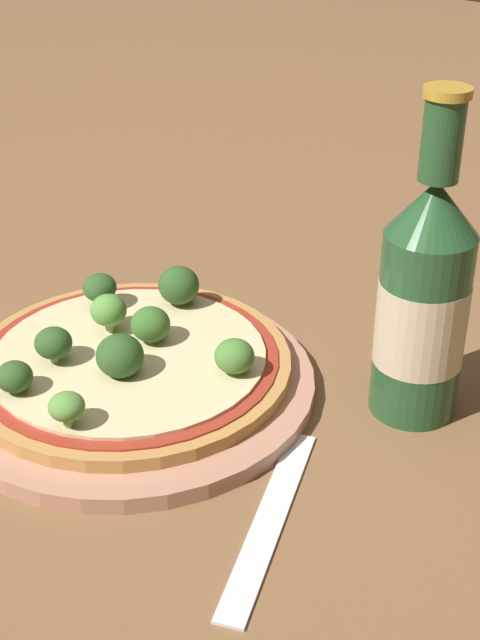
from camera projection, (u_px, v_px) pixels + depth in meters
name	position (u px, v px, depth m)	size (l,w,h in m)	color
ground_plane	(153.00, 370.00, 0.68)	(3.00, 3.00, 0.00)	brown
plate	(131.00, 383.00, 0.65)	(0.27, 0.27, 0.01)	tan
pizza	(129.00, 362.00, 0.65)	(0.24, 0.24, 0.01)	#B77F42
broccoli_floret_0	(109.00, 311.00, 0.67)	(0.03, 0.03, 0.03)	#7A9E5B
broccoli_floret_1	(149.00, 328.00, 0.65)	(0.03, 0.03, 0.03)	#7A9E5B
broccoli_floret_2	(14.00, 377.00, 0.60)	(0.02, 0.02, 0.02)	#7A9E5B
broccoli_floret_3	(234.00, 356.00, 0.62)	(0.03, 0.03, 0.03)	#7A9E5B
broccoli_floret_4	(120.00, 356.00, 0.62)	(0.03, 0.03, 0.03)	#7A9E5B
broccoli_floret_5	(100.00, 288.00, 0.70)	(0.03, 0.03, 0.03)	#7A9E5B
broccoli_floret_6	(53.00, 343.00, 0.63)	(0.03, 0.03, 0.03)	#7A9E5B
broccoli_floret_7	(179.00, 285.00, 0.70)	(0.03, 0.03, 0.03)	#7A9E5B
broccoli_floret_8	(67.00, 407.00, 0.57)	(0.02, 0.02, 0.02)	#7A9E5B
beer_bottle	(423.00, 300.00, 0.59)	(0.06, 0.06, 0.23)	#234C28
fork	(270.00, 518.00, 0.53)	(0.09, 0.16, 0.00)	silver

